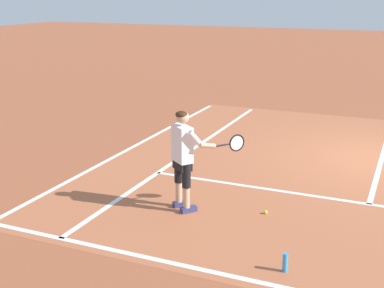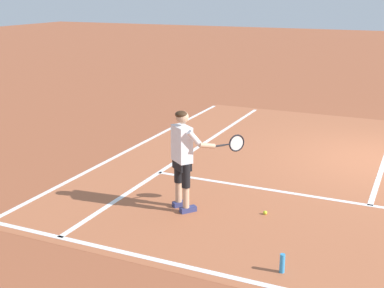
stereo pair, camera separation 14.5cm
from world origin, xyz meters
The scene contains 8 objects.
ground_plane centered at (0.00, 0.00, 0.00)m, with size 80.00×80.00×0.00m, color #9E5133.
court_inner_surface centered at (0.00, -1.14, 0.00)m, with size 10.98×10.00×0.00m, color #B2603D.
line_service centered at (0.00, -2.74, 0.00)m, with size 8.23×0.10×0.01m, color white.
line_singles_left centered at (-4.12, -1.14, 0.00)m, with size 0.10×9.60×0.01m, color white.
line_doubles_left centered at (-5.49, -1.14, 0.00)m, with size 0.10×9.60×0.01m, color white.
tennis_player centered at (-2.86, -4.21, 0.99)m, with size 1.11×0.82×1.71m.
tennis_ball_near_feet centered at (-1.54, -3.85, 0.03)m, with size 0.07×0.07×0.07m, color #CCE02D.
water_bottle centered at (-0.80, -5.55, 0.13)m, with size 0.07×0.07×0.27m, color #3393D6.
Camera 2 is at (0.65, -11.62, 3.57)m, focal length 48.91 mm.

